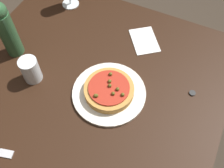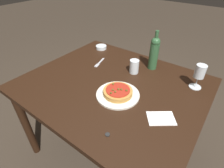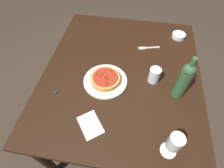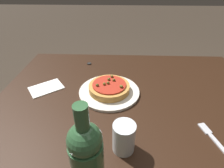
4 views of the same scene
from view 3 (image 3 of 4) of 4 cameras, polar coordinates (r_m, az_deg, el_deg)
ground_plane at (r=1.81m, az=2.17°, el=-11.70°), size 14.00×14.00×0.00m
dining_table at (r=1.24m, az=3.09°, el=1.54°), size 1.22×1.03×0.75m
dinner_plate at (r=1.11m, az=-2.17°, el=1.03°), size 0.28×0.28×0.01m
pizza at (r=1.09m, az=-2.22°, el=1.80°), size 0.19×0.19×0.05m
wine_glass at (r=0.85m, az=19.76°, el=-17.62°), size 0.08×0.08×0.17m
wine_bottle at (r=1.03m, az=22.42°, el=1.19°), size 0.07×0.07×0.30m
water_cup at (r=1.11m, az=13.69°, el=2.82°), size 0.07×0.07×0.10m
side_bowl at (r=1.52m, az=20.94°, el=14.55°), size 0.10×0.10×0.03m
fork at (r=1.36m, az=11.55°, el=11.52°), size 0.06×0.16×0.00m
paper_napkin at (r=0.97m, az=-7.06°, el=-13.09°), size 0.18×0.17×0.00m
bottle_cap at (r=1.12m, az=-18.00°, el=-2.60°), size 0.02×0.02×0.01m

